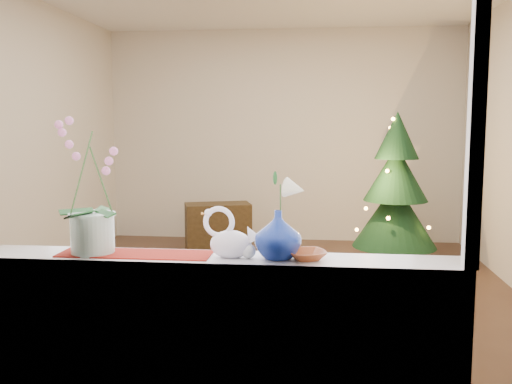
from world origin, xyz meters
The scene contains 16 objects.
ground centered at (0.00, 0.00, 0.00)m, with size 5.00×5.00×0.00m, color #331E14.
wall_back centered at (0.00, 2.50, 1.35)m, with size 4.50×0.10×2.70m, color beige.
wall_front centered at (0.00, -2.50, 1.35)m, with size 4.50×0.10×2.70m, color beige.
wall_left centered at (-2.25, 0.00, 1.35)m, with size 0.10×5.00×2.70m, color beige.
window_apron centered at (0.00, -2.46, 0.44)m, with size 2.20×0.08×0.88m, color white.
windowsill centered at (0.00, -2.37, 0.90)m, with size 2.20×0.26×0.04m, color white.
window_frame centered at (0.00, -2.47, 1.70)m, with size 2.22×0.06×1.60m, color white, non-canonical shape.
runner centered at (-0.38, -2.37, 0.92)m, with size 0.70×0.20×0.01m, color maroon.
orchid_pot centered at (-0.58, -2.37, 1.23)m, with size 0.22×0.22×0.63m, color beige, non-canonical shape.
swan centered at (0.07, -2.38, 1.03)m, with size 0.26×0.12×0.22m, color white, non-canonical shape.
blue_vase centered at (0.28, -2.38, 1.04)m, with size 0.24×0.24×0.25m, color navy.
lily centered at (0.28, -2.38, 1.26)m, with size 0.14×0.08×0.19m, color silver, non-canonical shape.
paperweight centered at (0.15, -2.39, 0.95)m, with size 0.07×0.07×0.07m, color silver.
amber_dish centered at (0.40, -2.39, 0.94)m, with size 0.15×0.15×0.04m, color #964420.
xmas_tree centered at (1.28, 1.32, 0.82)m, with size 0.90×0.90×1.64m, color black, non-canonical shape.
side_table centered at (-0.72, 1.74, 0.28)m, with size 0.76×0.38×0.57m, color black.
Camera 1 is at (0.45, -4.86, 1.52)m, focal length 40.00 mm.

